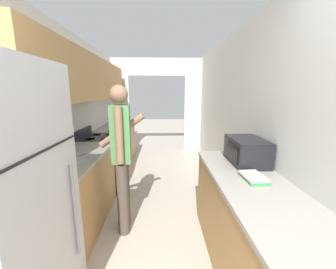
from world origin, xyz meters
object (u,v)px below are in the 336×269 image
at_px(person, 122,156).
at_px(knife, 111,130).
at_px(microwave, 246,151).
at_px(book_stack, 254,177).
at_px(range_oven, 102,162).

bearing_deg(person, knife, 12.68).
height_order(person, microwave, person).
xyz_separation_m(person, book_stack, (1.24, -0.61, -0.01)).
xyz_separation_m(person, microwave, (1.34, -0.19, 0.10)).
xyz_separation_m(person, knife, (-0.53, 1.69, -0.02)).
bearing_deg(knife, book_stack, -97.09).
bearing_deg(range_oven, microwave, -34.97).
relative_size(range_oven, book_stack, 3.78).
height_order(person, book_stack, person).
bearing_deg(knife, person, -117.22).
bearing_deg(book_stack, person, 153.72).
relative_size(range_oven, person, 0.61).
bearing_deg(book_stack, range_oven, 135.82).
distance_m(book_stack, knife, 2.91).
xyz_separation_m(range_oven, book_stack, (1.81, -1.76, 0.46)).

